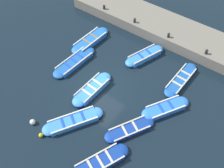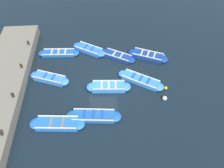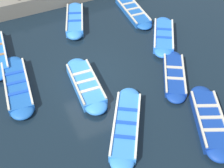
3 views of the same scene
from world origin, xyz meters
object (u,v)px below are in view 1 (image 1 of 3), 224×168
at_px(bollard_north, 206,52).
at_px(boat_bow_out, 90,40).
at_px(bollard_mid_south, 135,21).
at_px(boat_far_corner, 165,108).
at_px(buoy_orange_near, 33,122).
at_px(boat_alongside, 92,89).
at_px(boat_outer_left, 130,129).
at_px(boat_end_of_row, 100,162).
at_px(boat_mid_row, 73,121).
at_px(boat_near_quay, 181,79).
at_px(buoy_white_drifting, 41,135).
at_px(bollard_mid_north, 169,35).
at_px(bollard_south, 104,7).
at_px(boat_inner_gap, 144,56).
at_px(boat_drifting, 74,62).

bearing_deg(bollard_north, boat_bow_out, 111.41).
relative_size(boat_bow_out, bollard_north, 11.24).
bearing_deg(bollard_north, bollard_mid_south, 90.00).
relative_size(boat_far_corner, boat_bow_out, 0.85).
distance_m(bollard_mid_south, buoy_orange_near, 11.29).
bearing_deg(boat_alongside, buoy_orange_near, 160.80).
height_order(boat_outer_left, boat_alongside, boat_alongside).
bearing_deg(boat_end_of_row, boat_far_corner, -13.38).
distance_m(boat_mid_row, bollard_north, 10.77).
height_order(boat_end_of_row, boat_mid_row, boat_end_of_row).
distance_m(boat_far_corner, boat_end_of_row, 5.55).
xyz_separation_m(boat_near_quay, buoy_white_drifting, (-8.94, 5.02, -0.01)).
bearing_deg(bollard_mid_south, buoy_orange_near, 177.87).
relative_size(boat_bow_out, bollard_mid_north, 11.24).
xyz_separation_m(bollard_mid_south, buoy_white_drifting, (-11.59, -0.64, -0.92)).
height_order(boat_far_corner, bollard_mid_south, bollard_mid_south).
bearing_deg(boat_bow_out, bollard_mid_south, -32.85).
distance_m(boat_bow_out, bollard_south, 3.51).
xyz_separation_m(boat_end_of_row, boat_alongside, (3.85, 3.59, 0.02)).
xyz_separation_m(boat_far_corner, buoy_orange_near, (-5.77, 6.34, -0.01)).
distance_m(bollard_north, bollard_mid_south, 6.19).
xyz_separation_m(boat_mid_row, bollard_south, (9.71, 4.71, 0.88)).
relative_size(boat_outer_left, buoy_white_drifting, 12.09).
distance_m(boat_end_of_row, boat_mid_row, 3.24).
bearing_deg(boat_outer_left, boat_inner_gap, 22.86).
relative_size(boat_inner_gap, buoy_orange_near, 9.78).
height_order(boat_outer_left, bollard_north, bollard_north).
relative_size(bollard_mid_north, bollard_south, 1.00).
xyz_separation_m(boat_drifting, boat_near_quay, (3.12, -7.29, -0.02)).
relative_size(boat_alongside, boat_mid_row, 0.94).
xyz_separation_m(boat_far_corner, boat_near_quay, (2.82, 0.26, -0.04)).
bearing_deg(bollard_north, boat_inner_gap, 119.76).
bearing_deg(buoy_white_drifting, boat_near_quay, -29.31).
height_order(boat_near_quay, buoy_white_drifting, boat_near_quay).
distance_m(bollard_south, buoy_white_drifting, 12.21).
height_order(boat_inner_gap, bollard_mid_south, bollard_mid_south).
bearing_deg(boat_outer_left, boat_near_quay, -8.42).
bearing_deg(buoy_orange_near, boat_end_of_row, -85.87).
height_order(boat_alongside, buoy_orange_near, boat_alongside).
bearing_deg(buoy_orange_near, bollard_mid_north, -17.35).
distance_m(boat_drifting, boat_outer_left, 6.89).
bearing_deg(boat_far_corner, buoy_white_drifting, 139.18).
xyz_separation_m(boat_outer_left, buoy_white_drifting, (-3.47, 4.21, -0.01)).
height_order(boat_drifting, boat_inner_gap, boat_inner_gap).
bearing_deg(boat_outer_left, boat_end_of_row, 175.60).
xyz_separation_m(boat_end_of_row, bollard_south, (10.88, 7.73, 0.87)).
relative_size(boat_alongside, buoy_white_drifting, 13.18).
distance_m(boat_end_of_row, boat_alongside, 5.26).
bearing_deg(boat_far_corner, bollard_mid_north, 27.29).
bearing_deg(boat_mid_row, buoy_white_drifting, 152.53).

